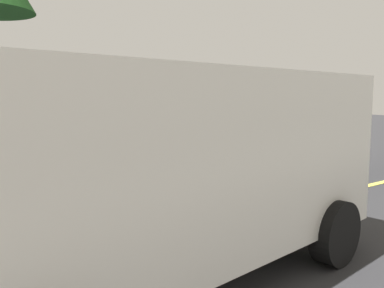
# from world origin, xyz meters

# --- Properties ---
(lane_marking_centre) EXTENTS (28.00, 0.16, 0.01)m
(lane_marking_centre) POSITION_xyz_m (3.00, 0.00, 0.01)
(lane_marking_centre) COLOR #E0D14C
(white_van) EXTENTS (5.39, 2.73, 2.20)m
(white_van) POSITION_xyz_m (1.92, -1.25, 1.27)
(white_van) COLOR silver
(white_van) RESTS_ON ground_plane
(car_green_far_lane) EXTENTS (4.22, 2.11, 1.58)m
(car_green_far_lane) POSITION_xyz_m (7.51, 2.17, 0.79)
(car_green_far_lane) COLOR #236B3D
(car_green_far_lane) RESTS_ON ground_plane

